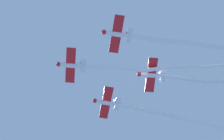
{
  "coord_description": "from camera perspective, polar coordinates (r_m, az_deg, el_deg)",
  "views": [
    {
      "loc": [
        -13.94,
        -33.96,
        6.05
      ],
      "look_at": [
        5.31,
        -2.89,
        71.72
      ],
      "focal_mm": 71.22,
      "sensor_mm": 36.0,
      "label": 1
    }
  ],
  "objects": [
    {
      "name": "smoke_trail_left_wing",
      "position": [
        73.28,
        10.88,
        3.13
      ],
      "size": [
        20.48,
        9.44,
        1.72
      ],
      "color": "white"
    },
    {
      "name": "airplane_lead",
      "position": [
        75.12,
        -5.3,
        0.63
      ],
      "size": [
        5.19,
        6.66,
        1.69
      ],
      "rotation": [
        0.0,
        0.0,
        2.67
      ],
      "color": "white"
    },
    {
      "name": "smoke_trail_lead",
      "position": [
        74.56,
        6.24,
        0.38
      ],
      "size": [
        21.57,
        14.79,
        2.26
      ],
      "color": "white"
    },
    {
      "name": "airplane_slot",
      "position": [
        75.79,
        5.08,
        -0.62
      ],
      "size": [
        5.18,
        6.64,
        1.69
      ],
      "rotation": [
        0.0,
        0.0,
        2.66
      ],
      "color": "white"
    },
    {
      "name": "airplane_left_wing",
      "position": [
        71.8,
        0.62,
        4.66
      ],
      "size": [
        5.22,
        6.75,
        1.69
      ],
      "rotation": [
        0.0,
        0.0,
        2.74
      ],
      "color": "white"
    },
    {
      "name": "smoke_trail_right_wing",
      "position": [
        82.54,
        9.2,
        -6.26
      ],
      "size": [
        24.46,
        6.24,
        2.02
      ],
      "color": "white"
    },
    {
      "name": "airplane_right_wing",
      "position": [
        79.02,
        -0.73,
        -4.18
      ],
      "size": [
        5.23,
        6.78,
        1.69
      ],
      "rotation": [
        0.0,
        0.0,
        2.77
      ],
      "color": "white"
    }
  ]
}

